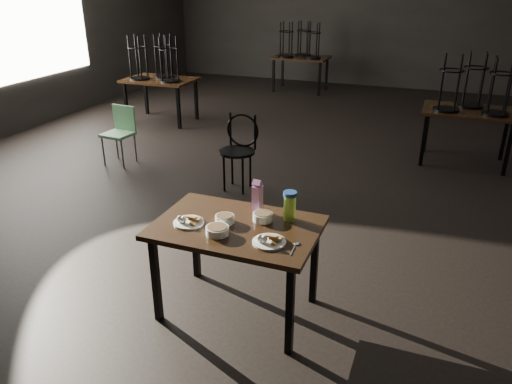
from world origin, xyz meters
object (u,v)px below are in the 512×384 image
at_px(main_table, 237,235).
at_px(water_bottle, 290,205).
at_px(bentwood_chair, 239,146).
at_px(juice_carton, 257,197).
at_px(school_chair, 120,129).

xyz_separation_m(main_table, water_bottle, (0.33, 0.23, 0.19)).
bearing_deg(bentwood_chair, juice_carton, -63.50).
relative_size(water_bottle, school_chair, 0.29).
height_order(bentwood_chair, school_chair, bentwood_chair).
bearing_deg(juice_carton, main_table, -103.04).
bearing_deg(school_chair, main_table, -36.39).
bearing_deg(school_chair, juice_carton, -32.59).
distance_m(main_table, juice_carton, 0.34).
bearing_deg(water_bottle, juice_carton, 171.53).
bearing_deg(water_bottle, school_chair, 143.85).
distance_m(juice_carton, water_bottle, 0.27).
height_order(juice_carton, bentwood_chair, juice_carton).
bearing_deg(school_chair, water_bottle, -30.58).
relative_size(juice_carton, water_bottle, 1.18).
bearing_deg(main_table, juice_carton, 76.96).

